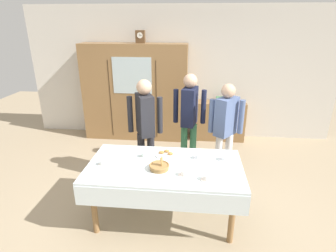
{
  "coord_description": "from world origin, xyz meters",
  "views": [
    {
      "loc": [
        0.33,
        -3.05,
        2.37
      ],
      "look_at": [
        0.0,
        0.2,
        1.11
      ],
      "focal_mm": 28.89,
      "sensor_mm": 36.0,
      "label": 1
    }
  ],
  "objects_px": {
    "book_stack": "(220,100)",
    "spoon_near_left": "(227,178)",
    "dining_table": "(164,173)",
    "person_beside_shelf": "(189,113)",
    "pastry_plate": "(166,154)",
    "spoon_near_right": "(110,176)",
    "mantel_clock": "(140,37)",
    "tea_cup_far_left": "(145,155)",
    "tea_cup_center": "(103,163)",
    "person_behind_table_left": "(226,124)",
    "wall_cabinet": "(135,93)",
    "tea_cup_back_edge": "(198,157)",
    "bread_basket": "(159,166)",
    "bookshelf_low": "(219,121)",
    "tea_cup_front_edge": "(207,178)",
    "tea_cup_far_right": "(184,173)",
    "tea_cup_near_right": "(224,158)",
    "person_by_cabinet": "(145,122)"
  },
  "relations": [
    {
      "from": "tea_cup_far_left",
      "to": "book_stack",
      "type": "bearing_deg",
      "value": 64.92
    },
    {
      "from": "mantel_clock",
      "to": "person_by_cabinet",
      "type": "height_order",
      "value": "mantel_clock"
    },
    {
      "from": "person_behind_table_left",
      "to": "person_beside_shelf",
      "type": "distance_m",
      "value": 0.62
    },
    {
      "from": "dining_table",
      "to": "wall_cabinet",
      "type": "bearing_deg",
      "value": 109.16
    },
    {
      "from": "tea_cup_back_edge",
      "to": "person_by_cabinet",
      "type": "bearing_deg",
      "value": 141.22
    },
    {
      "from": "mantel_clock",
      "to": "tea_cup_front_edge",
      "type": "relative_size",
      "value": 1.85
    },
    {
      "from": "dining_table",
      "to": "person_beside_shelf",
      "type": "xyz_separation_m",
      "value": [
        0.26,
        1.32,
        0.33
      ]
    },
    {
      "from": "bookshelf_low",
      "to": "tea_cup_center",
      "type": "distance_m",
      "value": 3.14
    },
    {
      "from": "bookshelf_low",
      "to": "tea_cup_center",
      "type": "relative_size",
      "value": 8.23
    },
    {
      "from": "wall_cabinet",
      "to": "tea_cup_far_right",
      "type": "bearing_deg",
      "value": -67.56
    },
    {
      "from": "person_beside_shelf",
      "to": "bread_basket",
      "type": "bearing_deg",
      "value": -102.48
    },
    {
      "from": "wall_cabinet",
      "to": "pastry_plate",
      "type": "bearing_deg",
      "value": -68.8
    },
    {
      "from": "wall_cabinet",
      "to": "tea_cup_far_left",
      "type": "distance_m",
      "value": 2.46
    },
    {
      "from": "dining_table",
      "to": "tea_cup_far_left",
      "type": "xyz_separation_m",
      "value": [
        -0.28,
        0.22,
        0.12
      ]
    },
    {
      "from": "spoon_near_left",
      "to": "spoon_near_right",
      "type": "bearing_deg",
      "value": -176.09
    },
    {
      "from": "spoon_near_right",
      "to": "person_beside_shelf",
      "type": "relative_size",
      "value": 0.07
    },
    {
      "from": "tea_cup_near_right",
      "to": "person_beside_shelf",
      "type": "distance_m",
      "value": 1.21
    },
    {
      "from": "tea_cup_center",
      "to": "tea_cup_back_edge",
      "type": "distance_m",
      "value": 1.17
    },
    {
      "from": "mantel_clock",
      "to": "person_beside_shelf",
      "type": "distance_m",
      "value": 1.96
    },
    {
      "from": "pastry_plate",
      "to": "person_behind_table_left",
      "type": "distance_m",
      "value": 1.13
    },
    {
      "from": "pastry_plate",
      "to": "wall_cabinet",
      "type": "bearing_deg",
      "value": 111.2
    },
    {
      "from": "book_stack",
      "to": "spoon_near_left",
      "type": "distance_m",
      "value": 2.84
    },
    {
      "from": "dining_table",
      "to": "bread_basket",
      "type": "height_order",
      "value": "bread_basket"
    },
    {
      "from": "mantel_clock",
      "to": "tea_cup_far_right",
      "type": "bearing_deg",
      "value": -70.22
    },
    {
      "from": "bread_basket",
      "to": "person_beside_shelf",
      "type": "xyz_separation_m",
      "value": [
        0.31,
        1.39,
        0.2
      ]
    },
    {
      "from": "mantel_clock",
      "to": "bookshelf_low",
      "type": "xyz_separation_m",
      "value": [
        1.61,
        0.05,
        -1.69
      ]
    },
    {
      "from": "bread_basket",
      "to": "pastry_plate",
      "type": "distance_m",
      "value": 0.37
    },
    {
      "from": "bookshelf_low",
      "to": "person_by_cabinet",
      "type": "height_order",
      "value": "person_by_cabinet"
    },
    {
      "from": "mantel_clock",
      "to": "person_by_cabinet",
      "type": "xyz_separation_m",
      "value": [
        0.37,
        -1.73,
        -1.11
      ]
    },
    {
      "from": "tea_cup_near_right",
      "to": "person_behind_table_left",
      "type": "xyz_separation_m",
      "value": [
        0.09,
        0.84,
        0.15
      ]
    },
    {
      "from": "mantel_clock",
      "to": "tea_cup_far_left",
      "type": "bearing_deg",
      "value": -78.7
    },
    {
      "from": "person_behind_table_left",
      "to": "dining_table",
      "type": "bearing_deg",
      "value": -127.46
    },
    {
      "from": "tea_cup_far_left",
      "to": "wall_cabinet",
      "type": "bearing_deg",
      "value": 104.68
    },
    {
      "from": "tea_cup_far_left",
      "to": "person_behind_table_left",
      "type": "height_order",
      "value": "person_behind_table_left"
    },
    {
      "from": "spoon_near_right",
      "to": "tea_cup_center",
      "type": "bearing_deg",
      "value": 121.6
    },
    {
      "from": "mantel_clock",
      "to": "tea_cup_near_right",
      "type": "relative_size",
      "value": 1.85
    },
    {
      "from": "wall_cabinet",
      "to": "tea_cup_center",
      "type": "relative_size",
      "value": 16.5
    },
    {
      "from": "tea_cup_back_edge",
      "to": "person_behind_table_left",
      "type": "bearing_deg",
      "value": 63.8
    },
    {
      "from": "pastry_plate",
      "to": "spoon_near_left",
      "type": "relative_size",
      "value": 2.35
    },
    {
      "from": "mantel_clock",
      "to": "person_beside_shelf",
      "type": "xyz_separation_m",
      "value": [
        1.01,
        -1.27,
        -1.11
      ]
    },
    {
      "from": "tea_cup_far_left",
      "to": "tea_cup_far_right",
      "type": "bearing_deg",
      "value": -37.25
    },
    {
      "from": "pastry_plate",
      "to": "spoon_near_right",
      "type": "distance_m",
      "value": 0.82
    },
    {
      "from": "tea_cup_front_edge",
      "to": "pastry_plate",
      "type": "distance_m",
      "value": 0.75
    },
    {
      "from": "book_stack",
      "to": "tea_cup_far_left",
      "type": "bearing_deg",
      "value": -115.08
    },
    {
      "from": "dining_table",
      "to": "wall_cabinet",
      "type": "height_order",
      "value": "wall_cabinet"
    },
    {
      "from": "dining_table",
      "to": "person_behind_table_left",
      "type": "bearing_deg",
      "value": 52.54
    },
    {
      "from": "tea_cup_back_edge",
      "to": "person_beside_shelf",
      "type": "xyz_separation_m",
      "value": [
        -0.15,
        1.09,
        0.21
      ]
    },
    {
      "from": "tea_cup_near_right",
      "to": "tea_cup_far_left",
      "type": "xyz_separation_m",
      "value": [
        -1.0,
        -0.01,
        0.0
      ]
    },
    {
      "from": "pastry_plate",
      "to": "spoon_near_right",
      "type": "height_order",
      "value": "pastry_plate"
    },
    {
      "from": "tea_cup_center",
      "to": "person_beside_shelf",
      "type": "bearing_deg",
      "value": 53.88
    }
  ]
}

